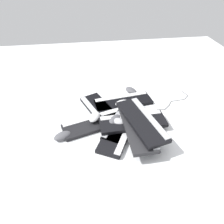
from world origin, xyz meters
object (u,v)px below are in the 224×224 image
Objects in this scene: keyboard_3 at (101,111)px; mouse_4 at (131,90)px; keyboard_6 at (137,127)px; mouse_1 at (62,136)px; keyboard_4 at (95,123)px; mouse_3 at (117,121)px; mouse_0 at (122,103)px; keyboard_7 at (141,120)px; mouse_5 at (115,119)px; keyboard_1 at (123,121)px; keyboard_0 at (119,130)px; keyboard_2 at (123,102)px; mouse_2 at (95,117)px; keyboard_5 at (133,122)px.

mouse_4 reaches higher than keyboard_3.
keyboard_6 is 4.04× the size of mouse_1.
keyboard_6 is (0.26, 0.20, 0.06)m from keyboard_3.
mouse_3 is (0.04, 0.14, 0.04)m from keyboard_4.
mouse_0 is 1.00× the size of mouse_3.
keyboard_7 is at bearing 124.43° from keyboard_6.
mouse_1 is at bearing -163.65° from mouse_0.
keyboard_4 is 0.14m from mouse_5.
mouse_0 is 0.19m from mouse_5.
mouse_5 is (0.02, -0.06, 0.04)m from keyboard_1.
keyboard_0 is 0.99× the size of keyboard_3.
keyboard_2 and keyboard_4 have the same top height.
mouse_0 is (-0.24, 0.06, 0.04)m from keyboard_0.
mouse_3 is at bearing -86.49° from mouse_2.
keyboard_7 is (0.11, 0.09, 0.09)m from keyboard_1.
keyboard_1 is at bearing 89.39° from keyboard_4.
keyboard_7 is (0.06, 0.04, 0.06)m from keyboard_5.
keyboard_1 is at bearing -116.47° from mouse_3.
keyboard_2 is at bearing 169.86° from keyboard_1.
keyboard_3 is at bearing -135.96° from keyboard_7.
keyboard_3 is at bearing -106.53° from mouse_5.
keyboard_2 is 4.15× the size of mouse_3.
mouse_4 is (-0.47, 0.04, -0.08)m from keyboard_7.
keyboard_7 is at bearing -88.30° from mouse_2.
mouse_2 is (0.19, -0.23, 0.04)m from keyboard_2.
keyboard_0 is 0.36m from mouse_1.
mouse_1 is 0.25m from mouse_2.
keyboard_3 is (-0.13, -0.14, 0.00)m from keyboard_1.
keyboard_1 is 0.20m from mouse_2.
mouse_0 reaches higher than keyboard_2.
keyboard_3 is 4.22× the size of mouse_3.
keyboard_7 reaches higher than mouse_4.
keyboard_5 is 4.06× the size of mouse_0.
keyboard_3 is at bearing 0.00° from mouse_2.
keyboard_5 is 0.09m from keyboard_7.
keyboard_1 is 4.12× the size of mouse_0.
mouse_4 is at bearing 175.06° from keyboard_7.
mouse_2 and mouse_5 have the same top height.
mouse_2 reaches higher than keyboard_5.
keyboard_6 reaches higher than keyboard_5.
keyboard_6 is 4.04× the size of mouse_4.
mouse_1 and mouse_4 have the same top height.
keyboard_1 is 0.16m from keyboard_6.
mouse_3 is (-0.07, -0.14, -0.05)m from keyboard_7.
mouse_0 reaches higher than mouse_1.
mouse_4 is at bearing 147.32° from keyboard_2.
mouse_4 is (-0.34, 0.33, -0.03)m from mouse_2.
keyboard_0 is 0.10m from keyboard_1.
keyboard_3 is 0.36m from mouse_4.
mouse_2 is (-0.11, -0.15, 0.04)m from keyboard_0.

